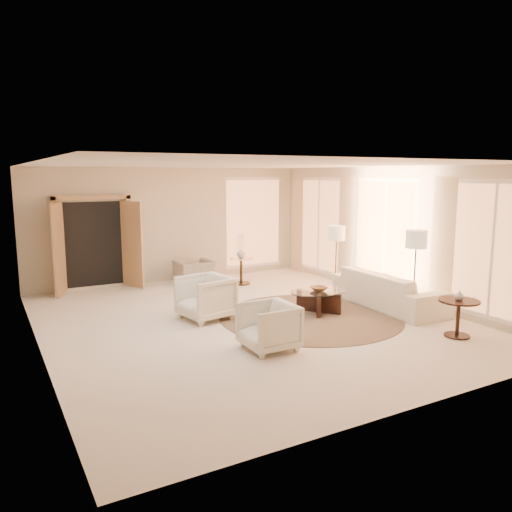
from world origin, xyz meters
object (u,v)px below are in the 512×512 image
sofa (388,289)px  accent_chair (194,268)px  bowl (319,289)px  end_vase (459,295)px  armchair_right (269,324)px  end_table (458,312)px  side_vase (241,253)px  floor_lamp_near (337,236)px  side_table (241,268)px  floor_lamp_far (416,243)px  armchair_left (205,295)px  coffee_table (319,299)px

sofa → accent_chair: 4.72m
bowl → end_vase: end_vase is taller
sofa → bowl: size_ratio=7.91×
armchair_right → end_table: size_ratio=1.20×
sofa → side_vase: bearing=28.0°
accent_chair → floor_lamp_near: size_ratio=0.56×
armchair_right → end_vase: bearing=72.3°
side_table → floor_lamp_far: bearing=-68.0°
armchair_left → coffee_table: bearing=62.2°
floor_lamp_far → end_vase: 1.49m
floor_lamp_far → side_vase: floor_lamp_far is taller
accent_chair → sofa: bearing=121.6°
accent_chair → end_table: bearing=109.4°
end_vase → floor_lamp_far: bearing=75.5°
floor_lamp_far → end_vase: bearing=-104.5°
accent_chair → end_vase: 6.32m
side_table → side_vase: (-0.00, -0.00, 0.36)m
coffee_table → end_vase: end_vase is taller
armchair_right → side_vase: bearing=158.3°
end_table → floor_lamp_far: size_ratio=0.41×
coffee_table → end_table: bearing=-63.6°
end_vase → sofa: bearing=80.3°
coffee_table → bowl: (0.00, 0.00, 0.20)m
bowl → end_vase: (1.13, -2.29, 0.23)m
armchair_left → accent_chair: (0.98, 2.95, -0.07)m
coffee_table → end_table: size_ratio=1.80×
floor_lamp_far → end_vase: floor_lamp_far is taller
floor_lamp_near → bowl: 1.78m
coffee_table → side_vase: (-0.14, 2.97, 0.49)m
coffee_table → side_vase: bearing=92.7°
end_vase → side_table: bearing=103.6°
accent_chair → floor_lamp_near: (2.30, -2.60, 0.93)m
floor_lamp_near → end_vase: size_ratio=9.32×
accent_chair → bowl: accent_chair is taller
end_vase → armchair_right: bearing=161.8°
armchair_left → accent_chair: size_ratio=1.04×
sofa → floor_lamp_near: (-0.26, 1.37, 0.94)m
bowl → floor_lamp_far: bearing=-34.4°
sofa → end_table: size_ratio=3.79×
armchair_right → side_table: size_ratio=1.20×
accent_chair → armchair_right: bearing=79.6°
sofa → side_table: size_ratio=3.78×
coffee_table → bowl: bearing=7.1°
floor_lamp_near → end_table: bearing=-91.2°
armchair_left → end_vase: 4.36m
coffee_table → floor_lamp_near: (1.20, 1.02, 1.03)m
accent_chair → floor_lamp_far: floor_lamp_far is taller
sofa → coffee_table: bearing=79.0°
armchair_right → bowl: 2.29m
coffee_table → floor_lamp_far: size_ratio=0.73×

